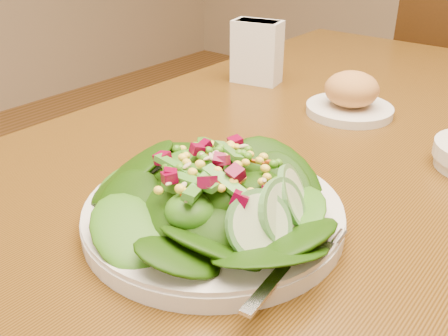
% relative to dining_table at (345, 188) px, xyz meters
% --- Properties ---
extents(dining_table, '(0.90, 1.40, 0.75)m').
position_rel_dining_table_xyz_m(dining_table, '(0.00, 0.00, 0.00)').
color(dining_table, brown).
rests_on(dining_table, ground_plane).
extents(salad_plate, '(0.31, 0.31, 0.09)m').
position_rel_dining_table_xyz_m(salad_plate, '(-0.00, -0.34, 0.13)').
color(salad_plate, white).
rests_on(salad_plate, dining_table).
extents(bread_plate, '(0.16, 0.16, 0.08)m').
position_rel_dining_table_xyz_m(bread_plate, '(-0.05, 0.09, 0.13)').
color(bread_plate, white).
rests_on(bread_plate, dining_table).
extents(napkin_holder, '(0.11, 0.07, 0.13)m').
position_rel_dining_table_xyz_m(napkin_holder, '(-0.29, 0.14, 0.17)').
color(napkin_holder, white).
rests_on(napkin_holder, dining_table).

